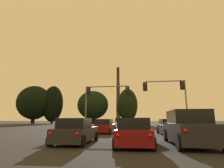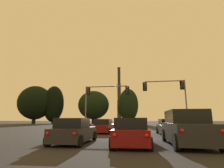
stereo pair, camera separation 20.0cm
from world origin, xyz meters
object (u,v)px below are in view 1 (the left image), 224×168
(suv_right_lane_second, at_px, (188,128))
(smokestack, at_px, (118,100))
(traffic_light_overhead_right, at_px, (171,92))
(traffic_light_overhead_left, at_px, (100,96))
(sedan_right_lane_front, at_px, (170,127))
(hatchback_left_lane_second, at_px, (76,132))
(hatchback_left_lane_front, at_px, (104,127))
(hatchback_center_lane_second, at_px, (134,133))

(suv_right_lane_second, distance_m, smokestack, 156.82)
(traffic_light_overhead_right, xyz_separation_m, traffic_light_overhead_left, (-9.88, 0.82, -0.22))
(suv_right_lane_second, distance_m, sedan_right_lane_front, 6.76)
(traffic_light_overhead_right, relative_size, traffic_light_overhead_left, 1.00)
(traffic_light_overhead_right, relative_size, smokestack, 0.13)
(hatchback_left_lane_second, xyz_separation_m, smokestack, (-14.25, 154.26, 19.79))
(hatchback_left_lane_second, relative_size, smokestack, 0.08)
(sedan_right_lane_front, bearing_deg, hatchback_left_lane_front, 166.86)
(hatchback_left_lane_second, bearing_deg, suv_right_lane_second, -1.10)
(sedan_right_lane_front, bearing_deg, hatchback_left_lane_second, -135.69)
(hatchback_left_lane_front, xyz_separation_m, traffic_light_overhead_right, (8.01, 5.62, 4.39))
(hatchback_center_lane_second, bearing_deg, suv_right_lane_second, 9.67)
(hatchback_left_lane_second, height_order, smokestack, smokestack)
(sedan_right_lane_front, bearing_deg, hatchback_center_lane_second, -115.07)
(smokestack, bearing_deg, traffic_light_overhead_left, -84.87)
(suv_right_lane_second, bearing_deg, traffic_light_overhead_right, 82.19)
(hatchback_left_lane_front, bearing_deg, hatchback_center_lane_second, -68.31)
(smokestack, bearing_deg, sedan_right_lane_front, -81.97)
(suv_right_lane_second, height_order, traffic_light_overhead_right, traffic_light_overhead_right)
(hatchback_left_lane_front, height_order, sedan_right_lane_front, hatchback_left_lane_front)
(hatchback_center_lane_second, relative_size, hatchback_left_lane_front, 1.00)
(hatchback_center_lane_second, xyz_separation_m, sedan_right_lane_front, (3.18, 7.35, 0.00))
(hatchback_center_lane_second, xyz_separation_m, hatchback_left_lane_front, (-3.21, 8.65, 0.00))
(traffic_light_overhead_right, distance_m, smokestack, 143.17)
(hatchback_left_lane_second, height_order, hatchback_left_lane_front, same)
(hatchback_left_lane_second, xyz_separation_m, traffic_light_overhead_right, (8.18, 13.71, 4.39))
(hatchback_left_lane_front, bearing_deg, suv_right_lane_second, -51.20)
(sedan_right_lane_front, distance_m, smokestack, 150.25)
(hatchback_center_lane_second, height_order, smokestack, smokestack)
(sedan_right_lane_front, distance_m, traffic_light_overhead_right, 8.35)
(smokestack, bearing_deg, hatchback_left_lane_second, -84.72)
(hatchback_left_lane_second, relative_size, sedan_right_lane_front, 0.87)
(hatchback_center_lane_second, height_order, traffic_light_overhead_left, traffic_light_overhead_left)
(hatchback_left_lane_front, relative_size, sedan_right_lane_front, 0.87)
(traffic_light_overhead_left, distance_m, smokestack, 141.17)
(hatchback_center_lane_second, distance_m, traffic_light_overhead_right, 15.69)
(hatchback_center_lane_second, distance_m, hatchback_left_lane_front, 9.22)
(hatchback_center_lane_second, height_order, traffic_light_overhead_right, traffic_light_overhead_right)
(hatchback_left_lane_front, height_order, smokestack, smokestack)
(hatchback_left_lane_second, bearing_deg, smokestack, 93.86)
(sedan_right_lane_front, xyz_separation_m, traffic_light_overhead_left, (-8.25, 7.74, 4.16))
(smokestack, bearing_deg, traffic_light_overhead_right, -80.93)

